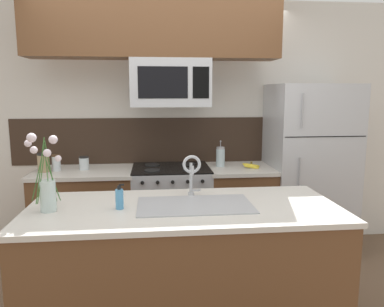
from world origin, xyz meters
TOP-DOWN VIEW (x-y plane):
  - ground_plane at (0.00, 0.00)m, footprint 10.00×10.00m
  - rear_partition at (0.30, 1.28)m, footprint 5.20×0.10m
  - splash_band at (0.00, 1.22)m, footprint 3.25×0.01m
  - back_counter_left at (-0.84, 0.90)m, footprint 0.96×0.65m
  - back_counter_right at (0.70, 0.90)m, footprint 0.66×0.65m
  - stove_range at (0.00, 0.90)m, footprint 0.76×0.64m
  - microwave at (0.00, 0.88)m, footprint 0.74×0.40m
  - upper_cabinet_band at (-0.15, 0.85)m, footprint 2.32×0.34m
  - refrigerator at (1.42, 0.92)m, footprint 0.81×0.74m
  - storage_jar_tall at (-1.21, 0.87)m, footprint 0.11×0.11m
  - storage_jar_medium at (-1.10, 0.91)m, footprint 0.08×0.08m
  - storage_jar_short at (-0.84, 0.94)m, footprint 0.09×0.09m
  - banana_bunch at (0.80, 0.84)m, footprint 0.19×0.12m
  - french_press at (0.51, 0.96)m, footprint 0.09×0.09m
  - island_counter at (0.03, -0.35)m, footprint 2.06×0.88m
  - kitchen_sink at (0.10, -0.35)m, footprint 0.76×0.44m
  - sink_faucet at (0.10, -0.13)m, footprint 0.14×0.14m
  - dish_soap_bottle at (-0.39, -0.37)m, footprint 0.06×0.05m
  - flower_vase at (-0.84, -0.38)m, footprint 0.22×0.13m

SIDE VIEW (x-z plane):
  - ground_plane at x=0.00m, z-range 0.00..0.00m
  - island_counter at x=0.03m, z-range 0.00..0.91m
  - back_counter_left at x=-0.84m, z-range 0.00..0.91m
  - back_counter_right at x=0.70m, z-range 0.00..0.91m
  - stove_range at x=0.00m, z-range 0.00..0.93m
  - kitchen_sink at x=0.10m, z-range 0.76..0.92m
  - refrigerator at x=1.42m, z-range 0.00..1.74m
  - banana_bunch at x=0.80m, z-range 0.89..0.97m
  - storage_jar_short at x=-0.84m, z-range 0.91..1.04m
  - dish_soap_bottle at x=-0.39m, z-range 0.90..1.06m
  - storage_jar_medium at x=-1.10m, z-range 0.91..1.07m
  - storage_jar_tall at x=-1.21m, z-range 0.91..1.09m
  - french_press at x=0.51m, z-range 0.88..1.14m
  - flower_vase at x=-0.84m, z-range 0.82..1.33m
  - sink_faucet at x=0.10m, z-range 0.95..1.26m
  - splash_band at x=0.00m, z-range 0.91..1.39m
  - rear_partition at x=0.30m, z-range 0.00..2.60m
  - microwave at x=0.00m, z-range 1.52..1.96m
  - upper_cabinet_band at x=-0.15m, z-range 1.96..2.56m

